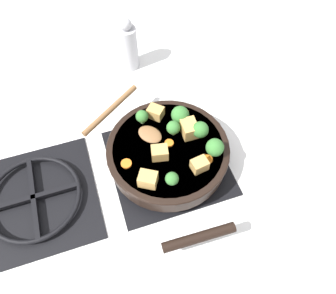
% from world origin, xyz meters
% --- Properties ---
extents(ground_plane, '(2.40, 2.40, 0.00)m').
position_xyz_m(ground_plane, '(0.00, 0.00, 0.00)').
color(ground_plane, white).
extents(front_burner_grate, '(0.31, 0.31, 0.03)m').
position_xyz_m(front_burner_grate, '(0.00, 0.00, 0.01)').
color(front_burner_grate, black).
rests_on(front_burner_grate, ground_plane).
extents(rear_burner_grate, '(0.31, 0.31, 0.03)m').
position_xyz_m(rear_burner_grate, '(0.00, 0.36, 0.01)').
color(rear_burner_grate, black).
rests_on(rear_burner_grate, ground_plane).
extents(skillet_pan, '(0.42, 0.32, 0.05)m').
position_xyz_m(skillet_pan, '(-0.00, 0.00, 0.06)').
color(skillet_pan, black).
rests_on(skillet_pan, front_burner_grate).
extents(wooden_spoon, '(0.22, 0.21, 0.02)m').
position_xyz_m(wooden_spoon, '(0.11, 0.08, 0.09)').
color(wooden_spoon, brown).
rests_on(wooden_spoon, skillet_pan).
extents(tofu_cube_center_large, '(0.05, 0.04, 0.04)m').
position_xyz_m(tofu_cube_center_large, '(0.02, -0.07, 0.10)').
color(tofu_cube_center_large, tan).
rests_on(tofu_cube_center_large, skillet_pan).
extents(tofu_cube_near_handle, '(0.05, 0.05, 0.03)m').
position_xyz_m(tofu_cube_near_handle, '(0.11, -0.00, 0.10)').
color(tofu_cube_near_handle, tan).
rests_on(tofu_cube_near_handle, skillet_pan).
extents(tofu_cube_east_chunk, '(0.04, 0.04, 0.03)m').
position_xyz_m(tofu_cube_east_chunk, '(-0.08, -0.05, 0.10)').
color(tofu_cube_east_chunk, tan).
rests_on(tofu_cube_east_chunk, skillet_pan).
extents(tofu_cube_west_chunk, '(0.04, 0.05, 0.03)m').
position_xyz_m(tofu_cube_west_chunk, '(-0.02, 0.03, 0.10)').
color(tofu_cube_west_chunk, tan).
rests_on(tofu_cube_west_chunk, skillet_pan).
extents(tofu_cube_back_piece, '(0.05, 0.05, 0.03)m').
position_xyz_m(tofu_cube_back_piece, '(-0.08, 0.08, 0.10)').
color(tofu_cube_back_piece, tan).
rests_on(tofu_cube_back_piece, skillet_pan).
extents(broccoli_floret_near_spoon, '(0.04, 0.04, 0.04)m').
position_xyz_m(broccoli_floret_near_spoon, '(0.04, -0.03, 0.11)').
color(broccoli_floret_near_spoon, '#709956').
rests_on(broccoli_floret_near_spoon, skillet_pan).
extents(broccoli_floret_center_top, '(0.03, 0.03, 0.04)m').
position_xyz_m(broccoli_floret_center_top, '(-0.10, 0.02, 0.10)').
color(broccoli_floret_center_top, '#709956').
rests_on(broccoli_floret_center_top, skillet_pan).
extents(broccoli_floret_east_rim, '(0.05, 0.05, 0.05)m').
position_xyz_m(broccoli_floret_east_rim, '(0.07, -0.06, 0.11)').
color(broccoli_floret_east_rim, '#709956').
rests_on(broccoli_floret_east_rim, skillet_pan).
extents(broccoli_floret_west_rim, '(0.03, 0.03, 0.04)m').
position_xyz_m(broccoli_floret_west_rim, '(0.10, 0.04, 0.10)').
color(broccoli_floret_west_rim, '#709956').
rests_on(broccoli_floret_west_rim, skillet_pan).
extents(broccoli_floret_north_edge, '(0.04, 0.04, 0.05)m').
position_xyz_m(broccoli_floret_north_edge, '(0.01, -0.09, 0.11)').
color(broccoli_floret_north_edge, '#709956').
rests_on(broccoli_floret_north_edge, skillet_pan).
extents(broccoli_floret_south_cluster, '(0.05, 0.05, 0.05)m').
position_xyz_m(broccoli_floret_south_cluster, '(-0.06, -0.10, 0.11)').
color(broccoli_floret_south_cluster, '#709956').
rests_on(broccoli_floret_south_cluster, skillet_pan).
extents(carrot_slice_orange_thin, '(0.03, 0.03, 0.01)m').
position_xyz_m(carrot_slice_orange_thin, '(-0.07, -0.08, 0.08)').
color(carrot_slice_orange_thin, orange).
rests_on(carrot_slice_orange_thin, skillet_pan).
extents(carrot_slice_near_center, '(0.03, 0.03, 0.01)m').
position_xyz_m(carrot_slice_near_center, '(-0.02, 0.11, 0.08)').
color(carrot_slice_near_center, orange).
rests_on(carrot_slice_near_center, skillet_pan).
extents(carrot_slice_edge_slice, '(0.02, 0.02, 0.01)m').
position_xyz_m(carrot_slice_edge_slice, '(0.01, -0.01, 0.08)').
color(carrot_slice_edge_slice, orange).
rests_on(carrot_slice_edge_slice, skillet_pan).
extents(carrot_slice_under_broccoli, '(0.03, 0.03, 0.01)m').
position_xyz_m(carrot_slice_under_broccoli, '(0.09, -0.08, 0.08)').
color(carrot_slice_under_broccoli, orange).
rests_on(carrot_slice_under_broccoli, skillet_pan).
extents(pepper_mill, '(0.06, 0.06, 0.18)m').
position_xyz_m(pepper_mill, '(0.40, 0.00, 0.08)').
color(pepper_mill, '#B2B2B7').
rests_on(pepper_mill, ground_plane).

